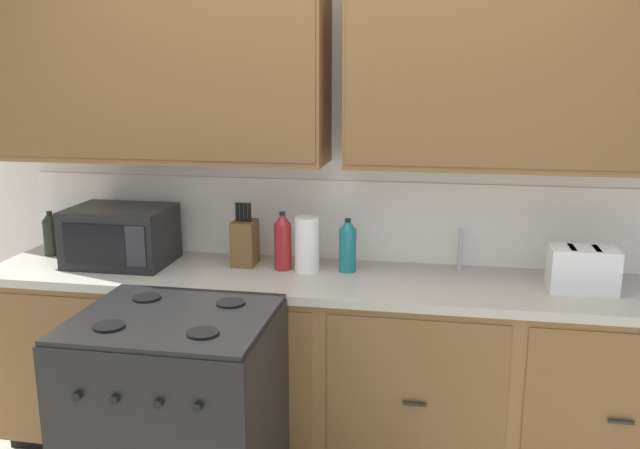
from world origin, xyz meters
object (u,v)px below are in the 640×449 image
(microwave, at_px, (121,236))
(toaster, at_px, (582,269))
(stove_range, at_px, (178,426))
(paper_towel_roll, at_px, (307,244))
(knife_block, at_px, (245,242))
(bottle_dark, at_px, (51,234))
(bottle_teal, at_px, (348,246))
(bottle_red, at_px, (283,242))

(microwave, height_order, toaster, microwave)
(stove_range, distance_m, paper_towel_roll, 0.99)
(knife_block, xyz_separation_m, bottle_dark, (-1.03, 0.00, -0.00))
(knife_block, height_order, bottle_teal, knife_block)
(paper_towel_roll, distance_m, bottle_teal, 0.19)
(microwave, bearing_deg, knife_block, 7.93)
(paper_towel_roll, bearing_deg, knife_block, 171.97)
(toaster, height_order, knife_block, knife_block)
(paper_towel_roll, distance_m, bottle_dark, 1.35)
(toaster, distance_m, bottle_red, 1.34)
(stove_range, height_order, bottle_red, bottle_red)
(bottle_dark, bearing_deg, paper_towel_roll, -1.92)
(toaster, height_order, bottle_teal, bottle_teal)
(microwave, distance_m, knife_block, 0.61)
(toaster, relative_size, knife_block, 0.90)
(toaster, xyz_separation_m, bottle_dark, (-2.57, 0.11, 0.02))
(bottle_red, bearing_deg, stove_range, -111.12)
(microwave, bearing_deg, paper_towel_roll, 2.43)
(stove_range, distance_m, toaster, 1.81)
(microwave, bearing_deg, bottle_teal, 3.64)
(stove_range, xyz_separation_m, bottle_dark, (-0.96, 0.74, 0.57))
(bottle_teal, bearing_deg, microwave, -176.36)
(knife_block, distance_m, bottle_teal, 0.51)
(paper_towel_roll, distance_m, bottle_red, 0.12)
(bottle_red, bearing_deg, bottle_teal, 5.00)
(stove_range, relative_size, knife_block, 3.06)
(stove_range, height_order, bottle_dark, bottle_dark)
(bottle_red, distance_m, bottle_teal, 0.31)
(stove_range, xyz_separation_m, bottle_teal, (0.58, 0.73, 0.59))
(microwave, height_order, paper_towel_roll, microwave)
(microwave, distance_m, bottle_red, 0.80)
(stove_range, relative_size, bottle_dark, 4.16)
(stove_range, bearing_deg, bottle_red, 68.88)
(stove_range, distance_m, bottle_teal, 1.10)
(toaster, height_order, paper_towel_roll, paper_towel_roll)
(toaster, bearing_deg, knife_block, 175.81)
(microwave, xyz_separation_m, bottle_teal, (1.11, 0.07, -0.02))
(bottle_teal, bearing_deg, stove_range, -128.48)
(toaster, bearing_deg, bottle_red, 176.89)
(stove_range, xyz_separation_m, knife_block, (0.07, 0.74, 0.58))
(knife_block, relative_size, bottle_teal, 1.22)
(bottle_red, bearing_deg, bottle_dark, 178.12)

